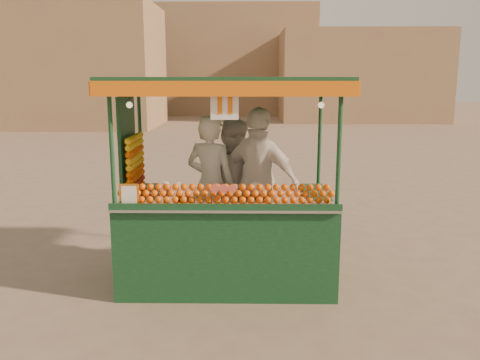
{
  "coord_description": "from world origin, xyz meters",
  "views": [
    {
      "loc": [
        0.55,
        -6.0,
        2.49
      ],
      "look_at": [
        0.46,
        0.11,
        1.23
      ],
      "focal_mm": 37.87,
      "sensor_mm": 36.0,
      "label": 1
    }
  ],
  "objects_px": {
    "juice_cart": "(222,218)",
    "vendor_middle": "(232,183)",
    "vendor_left": "(211,184)",
    "vendor_right": "(259,183)"
  },
  "relations": [
    {
      "from": "vendor_left",
      "to": "juice_cart",
      "type": "bearing_deg",
      "value": 136.73
    },
    {
      "from": "vendor_middle",
      "to": "vendor_right",
      "type": "distance_m",
      "value": 0.5
    },
    {
      "from": "juice_cart",
      "to": "vendor_middle",
      "type": "xyz_separation_m",
      "value": [
        0.11,
        0.51,
        0.32
      ]
    },
    {
      "from": "vendor_middle",
      "to": "vendor_left",
      "type": "bearing_deg",
      "value": 62.57
    },
    {
      "from": "juice_cart",
      "to": "vendor_middle",
      "type": "relative_size",
      "value": 1.62
    },
    {
      "from": "juice_cart",
      "to": "vendor_right",
      "type": "xyz_separation_m",
      "value": [
        0.45,
        0.15,
        0.4
      ]
    },
    {
      "from": "vendor_left",
      "to": "vendor_middle",
      "type": "height_order",
      "value": "vendor_left"
    },
    {
      "from": "vendor_left",
      "to": "vendor_right",
      "type": "bearing_deg",
      "value": -174.0
    },
    {
      "from": "juice_cart",
      "to": "vendor_middle",
      "type": "bearing_deg",
      "value": 77.79
    },
    {
      "from": "vendor_left",
      "to": "vendor_middle",
      "type": "relative_size",
      "value": 1.03
    }
  ]
}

